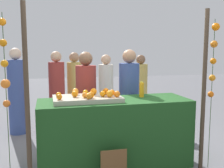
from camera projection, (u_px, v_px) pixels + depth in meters
The scene contains 30 objects.
ground_plane at pixel (115, 165), 3.70m from camera, with size 24.00×24.00×0.00m, color slate.
stall_counter at pixel (115, 133), 3.64m from camera, with size 2.08×0.72×0.94m, color #1E4C1E.
orange_tray at pixel (87, 99), 3.50m from camera, with size 0.90×0.52×0.06m, color #B2AD99.
orange_0 at pixel (85, 93), 3.56m from camera, with size 0.08×0.08×0.08m, color orange.
orange_1 at pixel (94, 91), 3.63m from camera, with size 0.09×0.09×0.09m, color orange.
orange_2 at pixel (106, 91), 3.64m from camera, with size 0.09×0.09×0.09m, color orange.
orange_3 at pixel (59, 95), 3.40m from camera, with size 0.07×0.07×0.07m, color orange.
orange_4 at pixel (103, 94), 3.47m from camera, with size 0.08×0.08×0.08m, color orange.
orange_5 at pixel (112, 93), 3.55m from camera, with size 0.08×0.08×0.08m, color orange.
orange_6 at pixel (59, 97), 3.25m from camera, with size 0.07×0.07×0.07m, color orange.
orange_7 at pixel (75, 91), 3.64m from camera, with size 0.09×0.09×0.09m, color orange.
orange_8 at pixel (85, 95), 3.38m from camera, with size 0.07×0.07×0.07m, color orange.
orange_9 at pixel (110, 94), 3.43m from camera, with size 0.09×0.09×0.09m, color orange.
orange_10 at pixel (117, 94), 3.44m from camera, with size 0.08×0.08×0.08m, color orange.
orange_11 at pixel (91, 95), 3.36m from camera, with size 0.09×0.09×0.09m, color orange.
orange_12 at pixel (75, 94), 3.44m from camera, with size 0.08×0.08×0.08m, color orange.
orange_13 at pixel (89, 96), 3.29m from camera, with size 0.08×0.08×0.08m, color orange.
juice_bottle at pixel (142, 90), 3.77m from camera, with size 0.07×0.07×0.23m.
chalkboard_sign at pixel (114, 168), 3.11m from camera, with size 0.32×0.03×0.46m.
vendor_left at pixel (86, 106), 4.11m from camera, with size 0.32×0.32×1.59m.
vendor_right at pixel (129, 103), 4.24m from camera, with size 0.33×0.33×1.63m.
crowd_person_0 at pixel (75, 91), 5.64m from camera, with size 0.32×0.32×1.57m.
crowd_person_1 at pixel (57, 93), 5.29m from camera, with size 0.32×0.32×1.59m.
crowd_person_2 at pixel (140, 91), 5.81m from camera, with size 0.30×0.30×1.52m.
crowd_person_3 at pixel (106, 94), 5.43m from camera, with size 0.31×0.31×1.53m.
crowd_person_4 at pixel (17, 94), 5.01m from camera, with size 0.33×0.33×1.66m.
canopy_post_left at pixel (27, 99), 2.91m from camera, with size 0.06×0.06×2.14m, color #473828.
canopy_post_right at pixel (204, 92), 3.44m from camera, with size 0.06×0.06×2.14m, color #473828.
garland_strand_left at pixel (5, 68), 2.82m from camera, with size 0.10×0.10×2.01m.
garland_strand_right at pixel (213, 57), 3.41m from camera, with size 0.11×0.11×2.01m.
Camera 1 is at (-0.89, -3.40, 1.61)m, focal length 41.71 mm.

